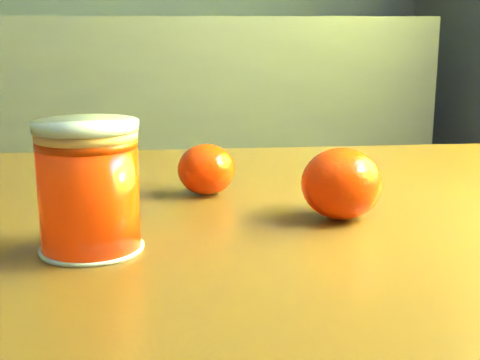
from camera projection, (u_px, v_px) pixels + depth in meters
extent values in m
cube|color=brown|center=(272.00, 229.00, 0.65)|extent=(0.96, 0.69, 0.04)
cylinder|color=#FF3105|center=(89.00, 195.00, 0.52)|extent=(0.08, 0.08, 0.09)
cylinder|color=#FFB068|center=(86.00, 135.00, 0.51)|extent=(0.08, 0.08, 0.01)
cylinder|color=silver|center=(86.00, 127.00, 0.51)|extent=(0.08, 0.08, 0.01)
ellipsoid|color=#EB3104|center=(341.00, 184.00, 0.61)|extent=(0.08, 0.08, 0.07)
ellipsoid|color=#EB3104|center=(206.00, 169.00, 0.70)|extent=(0.06, 0.06, 0.05)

